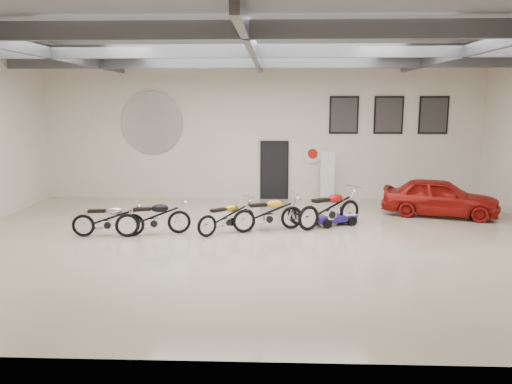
{
  "coord_description": "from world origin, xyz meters",
  "views": [
    {
      "loc": [
        0.51,
        -12.35,
        3.52
      ],
      "look_at": [
        0.0,
        1.2,
        1.1
      ],
      "focal_mm": 35.0,
      "sensor_mm": 36.0,
      "label": 1
    }
  ],
  "objects_px": {
    "motorcycle_red": "(330,208)",
    "vintage_car": "(440,197)",
    "motorcycle_yellow": "(268,212)",
    "banner_stand": "(327,176)",
    "motorcycle_gold": "(227,216)",
    "go_kart": "(339,215)",
    "motorcycle_silver": "(108,219)",
    "motorcycle_black": "(153,217)"
  },
  "relations": [
    {
      "from": "motorcycle_silver",
      "to": "vintage_car",
      "type": "xyz_separation_m",
      "value": [
        9.66,
        2.85,
        0.11
      ]
    },
    {
      "from": "motorcycle_silver",
      "to": "motorcycle_red",
      "type": "relative_size",
      "value": 0.85
    },
    {
      "from": "motorcycle_yellow",
      "to": "motorcycle_black",
      "type": "bearing_deg",
      "value": 170.96
    },
    {
      "from": "motorcycle_black",
      "to": "motorcycle_gold",
      "type": "xyz_separation_m",
      "value": [
        1.96,
        0.28,
        -0.03
      ]
    },
    {
      "from": "motorcycle_silver",
      "to": "vintage_car",
      "type": "relative_size",
      "value": 0.53
    },
    {
      "from": "banner_stand",
      "to": "motorcycle_gold",
      "type": "xyz_separation_m",
      "value": [
        -3.2,
        -4.6,
        -0.44
      ]
    },
    {
      "from": "motorcycle_black",
      "to": "motorcycle_red",
      "type": "relative_size",
      "value": 0.9
    },
    {
      "from": "motorcycle_yellow",
      "to": "go_kart",
      "type": "bearing_deg",
      "value": 1.52
    },
    {
      "from": "motorcycle_red",
      "to": "vintage_car",
      "type": "distance_m",
      "value": 3.97
    },
    {
      "from": "motorcycle_silver",
      "to": "vintage_car",
      "type": "distance_m",
      "value": 10.07
    },
    {
      "from": "motorcycle_silver",
      "to": "motorcycle_yellow",
      "type": "distance_m",
      "value": 4.33
    },
    {
      "from": "motorcycle_yellow",
      "to": "banner_stand",
      "type": "bearing_deg",
      "value": 44.24
    },
    {
      "from": "motorcycle_gold",
      "to": "motorcycle_yellow",
      "type": "height_order",
      "value": "motorcycle_yellow"
    },
    {
      "from": "banner_stand",
      "to": "motorcycle_gold",
      "type": "height_order",
      "value": "banner_stand"
    },
    {
      "from": "motorcycle_gold",
      "to": "go_kart",
      "type": "distance_m",
      "value": 3.38
    },
    {
      "from": "motorcycle_gold",
      "to": "motorcycle_yellow",
      "type": "relative_size",
      "value": 0.91
    },
    {
      "from": "motorcycle_silver",
      "to": "go_kart",
      "type": "xyz_separation_m",
      "value": [
        6.32,
        1.56,
        -0.21
      ]
    },
    {
      "from": "motorcycle_red",
      "to": "go_kart",
      "type": "height_order",
      "value": "motorcycle_red"
    },
    {
      "from": "vintage_car",
      "to": "banner_stand",
      "type": "bearing_deg",
      "value": 73.61
    },
    {
      "from": "motorcycle_silver",
      "to": "motorcycle_black",
      "type": "height_order",
      "value": "motorcycle_black"
    },
    {
      "from": "banner_stand",
      "to": "motorcycle_yellow",
      "type": "distance_m",
      "value": 4.78
    },
    {
      "from": "motorcycle_yellow",
      "to": "go_kart",
      "type": "height_order",
      "value": "motorcycle_yellow"
    },
    {
      "from": "banner_stand",
      "to": "go_kart",
      "type": "relative_size",
      "value": 1.23
    },
    {
      "from": "banner_stand",
      "to": "motorcycle_gold",
      "type": "bearing_deg",
      "value": -129.17
    },
    {
      "from": "go_kart",
      "to": "vintage_car",
      "type": "height_order",
      "value": "vintage_car"
    },
    {
      "from": "motorcycle_silver",
      "to": "motorcycle_gold",
      "type": "distance_m",
      "value": 3.17
    },
    {
      "from": "motorcycle_red",
      "to": "go_kart",
      "type": "distance_m",
      "value": 0.53
    },
    {
      "from": "banner_stand",
      "to": "motorcycle_silver",
      "type": "height_order",
      "value": "banner_stand"
    },
    {
      "from": "motorcycle_red",
      "to": "motorcycle_black",
      "type": "bearing_deg",
      "value": 158.14
    },
    {
      "from": "motorcycle_silver",
      "to": "motorcycle_black",
      "type": "relative_size",
      "value": 0.95
    },
    {
      "from": "motorcycle_silver",
      "to": "go_kart",
      "type": "distance_m",
      "value": 6.52
    },
    {
      "from": "motorcycle_silver",
      "to": "go_kart",
      "type": "bearing_deg",
      "value": 7.65
    },
    {
      "from": "banner_stand",
      "to": "motorcycle_silver",
      "type": "relative_size",
      "value": 0.99
    },
    {
      "from": "motorcycle_red",
      "to": "motorcycle_silver",
      "type": "bearing_deg",
      "value": 157.15
    },
    {
      "from": "motorcycle_yellow",
      "to": "vintage_car",
      "type": "bearing_deg",
      "value": 1.34
    },
    {
      "from": "banner_stand",
      "to": "motorcycle_black",
      "type": "height_order",
      "value": "banner_stand"
    },
    {
      "from": "motorcycle_silver",
      "to": "vintage_car",
      "type": "height_order",
      "value": "vintage_car"
    },
    {
      "from": "banner_stand",
      "to": "motorcycle_black",
      "type": "bearing_deg",
      "value": -140.9
    },
    {
      "from": "motorcycle_yellow",
      "to": "vintage_car",
      "type": "xyz_separation_m",
      "value": [
        5.39,
        2.1,
        0.08
      ]
    },
    {
      "from": "motorcycle_gold",
      "to": "motorcycle_yellow",
      "type": "distance_m",
      "value": 1.17
    },
    {
      "from": "motorcycle_silver",
      "to": "motorcycle_gold",
      "type": "bearing_deg",
      "value": 1.81
    },
    {
      "from": "motorcycle_gold",
      "to": "vintage_car",
      "type": "bearing_deg",
      "value": -19.92
    }
  ]
}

